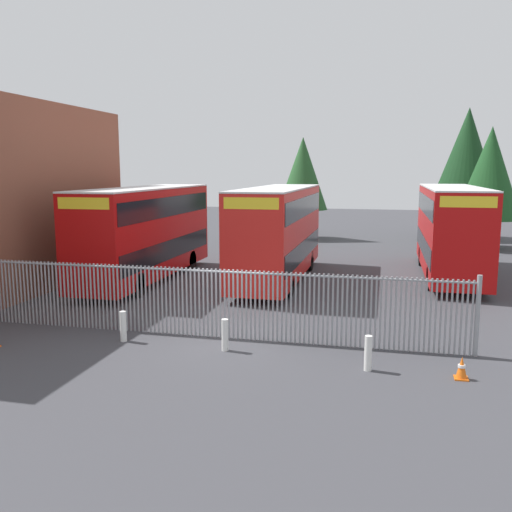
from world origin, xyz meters
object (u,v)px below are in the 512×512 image
double_decker_bus_near_gate (146,230)px  bollard_near_right (368,353)px  double_decker_bus_behind_fence_left (278,230)px  bollard_center_front (225,335)px  bollard_near_left (123,326)px  double_decker_bus_behind_fence_right (451,228)px  traffic_cone_mid_forecourt (462,368)px

double_decker_bus_near_gate → bollard_near_right: size_ratio=11.38×
double_decker_bus_behind_fence_left → bollard_near_right: (4.59, -11.14, -1.95)m
double_decker_bus_behind_fence_left → bollard_center_front: bearing=-87.5°
double_decker_bus_behind_fence_left → bollard_near_left: (-2.84, -10.34, -1.95)m
double_decker_bus_behind_fence_right → bollard_near_left: 17.19m
bollard_near_right → traffic_cone_mid_forecourt: bollard_near_right is taller
double_decker_bus_behind_fence_left → bollard_near_right: size_ratio=11.38×
bollard_near_right → bollard_center_front: bearing=170.8°
double_decker_bus_behind_fence_left → traffic_cone_mid_forecourt: bearing=-58.3°
double_decker_bus_near_gate → double_decker_bus_behind_fence_left: same height
bollard_center_front → traffic_cone_mid_forecourt: (6.46, -0.73, -0.19)m
double_decker_bus_behind_fence_right → bollard_near_right: double_decker_bus_behind_fence_right is taller
double_decker_bus_behind_fence_right → traffic_cone_mid_forecourt: 14.24m
bollard_center_front → bollard_near_right: (4.13, -0.67, 0.00)m
double_decker_bus_behind_fence_right → bollard_near_left: double_decker_bus_behind_fence_right is taller
bollard_center_front → double_decker_bus_behind_fence_right: bearing=60.4°
double_decker_bus_behind_fence_right → double_decker_bus_behind_fence_left: bearing=-160.5°
double_decker_bus_near_gate → bollard_near_left: double_decker_bus_near_gate is taller
double_decker_bus_near_gate → bollard_near_left: bearing=-69.9°
double_decker_bus_near_gate → bollard_near_right: (10.69, -9.71, -1.95)m
double_decker_bus_behind_fence_left → bollard_center_front: size_ratio=11.38×
bollard_near_left → bollard_near_right: same height
bollard_near_right → traffic_cone_mid_forecourt: 2.34m
double_decker_bus_near_gate → traffic_cone_mid_forecourt: size_ratio=18.32×
bollard_center_front → bollard_near_right: size_ratio=1.00×
double_decker_bus_behind_fence_right → bollard_near_left: (-10.87, -13.17, -1.95)m
double_decker_bus_near_gate → bollard_near_left: (3.25, -8.90, -1.95)m
double_decker_bus_behind_fence_left → bollard_near_right: double_decker_bus_behind_fence_left is taller
bollard_center_front → bollard_near_right: same height
bollard_near_left → double_decker_bus_behind_fence_right: bearing=50.5°
bollard_near_left → traffic_cone_mid_forecourt: bollard_near_left is taller
double_decker_bus_behind_fence_right → bollard_near_right: (-3.43, -13.98, -1.95)m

